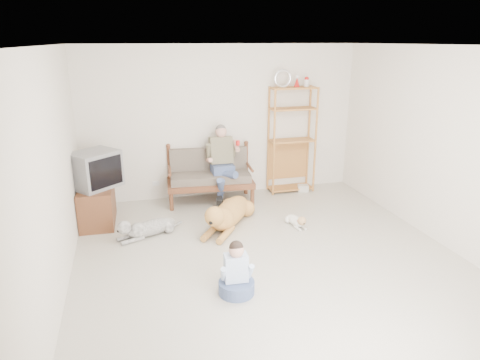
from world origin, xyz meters
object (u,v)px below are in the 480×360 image
object	(u,v)px
loveseat	(209,174)
etagere	(292,139)
golden_retriever	(227,214)
tv_stand	(97,205)

from	to	relation	value
loveseat	etagere	size ratio (longest dim) A/B	0.69
etagere	golden_retriever	distance (m)	2.19
golden_retriever	etagere	bearing A→B (deg)	75.15
golden_retriever	tv_stand	bearing A→B (deg)	-163.97
loveseat	golden_retriever	xyz separation A→B (m)	(0.04, -1.19, -0.28)
etagere	tv_stand	size ratio (longest dim) A/B	2.47
etagere	golden_retriever	world-z (taller)	etagere
loveseat	golden_retriever	size ratio (longest dim) A/B	1.07
loveseat	etagere	world-z (taller)	etagere
loveseat	tv_stand	world-z (taller)	loveseat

